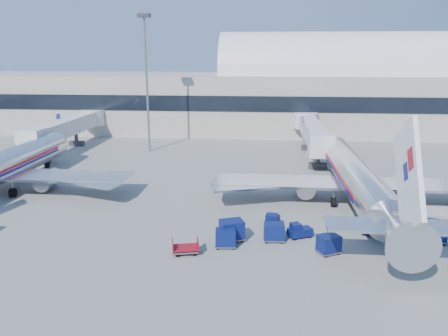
# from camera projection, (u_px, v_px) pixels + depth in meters

# --- Properties ---
(ground) EXTENTS (260.00, 260.00, 0.00)m
(ground) POSITION_uv_depth(u_px,v_px,m) (265.00, 216.00, 45.03)
(ground) COLOR gray
(ground) RESTS_ON ground
(terminal) EXTENTS (170.00, 28.15, 21.00)m
(terminal) POSITION_uv_depth(u_px,v_px,m) (206.00, 94.00, 98.30)
(terminal) COLOR #B2AA9E
(terminal) RESTS_ON ground
(airliner_main) EXTENTS (32.00, 37.26, 12.07)m
(airliner_main) POSITION_uv_depth(u_px,v_px,m) (358.00, 179.00, 47.76)
(airliner_main) COLOR silver
(airliner_main) RESTS_ON ground
(jetbridge_near) EXTENTS (4.40, 27.50, 6.25)m
(jetbridge_near) POSITION_uv_depth(u_px,v_px,m) (311.00, 130.00, 73.07)
(jetbridge_near) COLOR silver
(jetbridge_near) RESTS_ON ground
(jetbridge_mid) EXTENTS (4.40, 27.50, 6.25)m
(jetbridge_mid) POSITION_uv_depth(u_px,v_px,m) (70.00, 127.00, 76.78)
(jetbridge_mid) COLOR silver
(jetbridge_mid) RESTS_ON ground
(mast_west) EXTENTS (2.00, 1.20, 22.60)m
(mast_west) POSITION_uv_depth(u_px,v_px,m) (146.00, 63.00, 72.01)
(mast_west) COLOR slate
(mast_west) RESTS_ON ground
(barrier_near) EXTENTS (3.00, 0.55, 0.90)m
(barrier_near) POSITION_uv_depth(u_px,v_px,m) (440.00, 211.00, 45.25)
(barrier_near) COLOR #9E9E96
(barrier_near) RESTS_ON ground
(tug_lead) EXTENTS (2.41, 1.89, 1.41)m
(tug_lead) POSITION_uv_depth(u_px,v_px,m) (299.00, 231.00, 39.58)
(tug_lead) COLOR #0A144C
(tug_lead) RESTS_ON ground
(tug_right) EXTENTS (2.53, 2.37, 1.51)m
(tug_right) POSITION_uv_depth(u_px,v_px,m) (375.00, 229.00, 39.80)
(tug_right) COLOR #0A144C
(tug_right) RESTS_ON ground
(tug_left) EXTENTS (1.62, 2.67, 1.64)m
(tug_left) POSITION_uv_depth(u_px,v_px,m) (272.00, 221.00, 41.53)
(tug_left) COLOR #0A144C
(tug_left) RESTS_ON ground
(cart_train_a) EXTENTS (1.93, 1.52, 1.63)m
(cart_train_a) POSITION_uv_depth(u_px,v_px,m) (274.00, 232.00, 38.77)
(cart_train_a) COLOR #0A144C
(cart_train_a) RESTS_ON ground
(cart_train_b) EXTENTS (2.58, 2.29, 1.88)m
(cart_train_b) POSITION_uv_depth(u_px,v_px,m) (232.00, 230.00, 38.86)
(cart_train_b) COLOR #0A144C
(cart_train_b) RESTS_ON ground
(cart_train_c) EXTENTS (1.92, 1.53, 1.59)m
(cart_train_c) POSITION_uv_depth(u_px,v_px,m) (226.00, 238.00, 37.55)
(cart_train_c) COLOR #0A144C
(cart_train_c) RESTS_ON ground
(cart_solo_near) EXTENTS (2.25, 2.07, 1.60)m
(cart_solo_near) POSITION_uv_depth(u_px,v_px,m) (329.00, 244.00, 36.33)
(cart_solo_near) COLOR #0A144C
(cart_solo_near) RESTS_ON ground
(cart_solo_far) EXTENTS (2.55, 2.23, 1.89)m
(cart_solo_far) POSITION_uv_depth(u_px,v_px,m) (435.00, 231.00, 38.67)
(cart_solo_far) COLOR #0A144C
(cart_solo_far) RESTS_ON ground
(cart_open_red) EXTENTS (2.47, 1.99, 0.58)m
(cart_open_red) POSITION_uv_depth(u_px,v_px,m) (186.00, 249.00, 36.41)
(cart_open_red) COLOR slate
(cart_open_red) RESTS_ON ground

